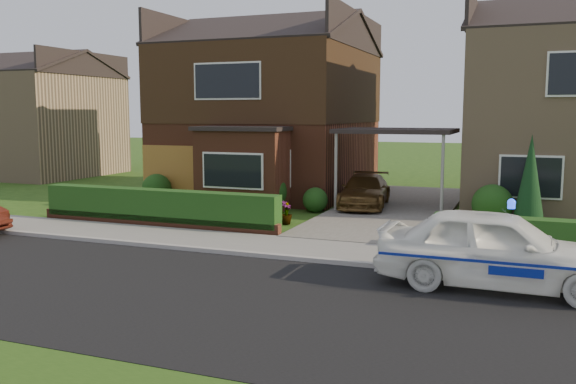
% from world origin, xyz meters
% --- Properties ---
extents(ground, '(120.00, 120.00, 0.00)m').
position_xyz_m(ground, '(0.00, 0.00, 0.00)').
color(ground, '#244612').
rests_on(ground, ground).
extents(road, '(60.00, 6.00, 0.02)m').
position_xyz_m(road, '(0.00, 0.00, 0.00)').
color(road, black).
rests_on(road, ground).
extents(kerb, '(60.00, 0.16, 0.12)m').
position_xyz_m(kerb, '(0.00, 3.05, 0.06)').
color(kerb, '#9E9993').
rests_on(kerb, ground).
extents(sidewalk, '(60.00, 2.00, 0.10)m').
position_xyz_m(sidewalk, '(0.00, 4.10, 0.05)').
color(sidewalk, slate).
rests_on(sidewalk, ground).
extents(driveway, '(3.80, 12.00, 0.12)m').
position_xyz_m(driveway, '(0.00, 11.00, 0.06)').
color(driveway, '#666059').
rests_on(driveway, ground).
extents(house_left, '(7.50, 9.53, 7.25)m').
position_xyz_m(house_left, '(-5.78, 13.90, 3.81)').
color(house_left, brown).
rests_on(house_left, ground).
extents(carport_link, '(3.80, 3.00, 2.77)m').
position_xyz_m(carport_link, '(0.00, 10.95, 2.66)').
color(carport_link, black).
rests_on(carport_link, ground).
extents(garage_door, '(2.20, 0.10, 2.10)m').
position_xyz_m(garage_door, '(-8.25, 9.96, 1.05)').
color(garage_door, brown).
rests_on(garage_door, ground).
extents(dwarf_wall, '(7.70, 0.25, 0.36)m').
position_xyz_m(dwarf_wall, '(-5.80, 5.30, 0.18)').
color(dwarf_wall, brown).
rests_on(dwarf_wall, ground).
extents(hedge_left, '(7.50, 0.55, 0.90)m').
position_xyz_m(hedge_left, '(-5.80, 5.45, 0.00)').
color(hedge_left, '#163A12').
rests_on(hedge_left, ground).
extents(shrub_left_far, '(1.08, 1.08, 1.08)m').
position_xyz_m(shrub_left_far, '(-8.50, 9.50, 0.54)').
color(shrub_left_far, '#163A12').
rests_on(shrub_left_far, ground).
extents(shrub_left_mid, '(1.32, 1.32, 1.32)m').
position_xyz_m(shrub_left_mid, '(-4.00, 9.30, 0.66)').
color(shrub_left_mid, '#163A12').
rests_on(shrub_left_mid, ground).
extents(shrub_left_near, '(0.84, 0.84, 0.84)m').
position_xyz_m(shrub_left_near, '(-2.40, 9.60, 0.42)').
color(shrub_left_near, '#163A12').
rests_on(shrub_left_near, ground).
extents(shrub_right_near, '(1.20, 1.20, 1.20)m').
position_xyz_m(shrub_right_near, '(3.20, 9.40, 0.60)').
color(shrub_right_near, '#163A12').
rests_on(shrub_right_near, ground).
extents(conifer_a, '(0.90, 0.90, 2.60)m').
position_xyz_m(conifer_a, '(4.20, 9.20, 1.30)').
color(conifer_a, black).
rests_on(conifer_a, ground).
extents(neighbour_left, '(6.50, 7.00, 5.20)m').
position_xyz_m(neighbour_left, '(-20.00, 16.00, 2.60)').
color(neighbour_left, tan).
rests_on(neighbour_left, ground).
extents(police_car, '(4.08, 4.47, 1.68)m').
position_xyz_m(police_car, '(3.60, 2.40, 0.76)').
color(police_car, white).
rests_on(police_car, ground).
extents(driveway_car, '(1.92, 3.84, 1.07)m').
position_xyz_m(driveway_car, '(-1.00, 10.74, 0.66)').
color(driveway_car, brown).
rests_on(driveway_car, driveway).
extents(potted_plant_a, '(0.47, 0.35, 0.82)m').
position_xyz_m(potted_plant_a, '(-9.00, 6.00, 0.41)').
color(potted_plant_a, gray).
rests_on(potted_plant_a, ground).
extents(potted_plant_b, '(0.54, 0.50, 0.78)m').
position_xyz_m(potted_plant_b, '(-8.67, 6.00, 0.39)').
color(potted_plant_b, gray).
rests_on(potted_plant_b, ground).
extents(potted_plant_c, '(0.42, 0.42, 0.69)m').
position_xyz_m(potted_plant_c, '(-2.50, 7.14, 0.35)').
color(potted_plant_c, gray).
rests_on(potted_plant_c, ground).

